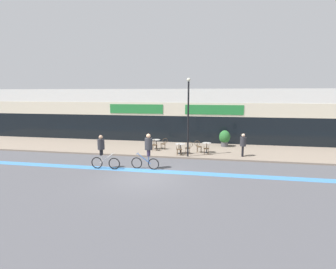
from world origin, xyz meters
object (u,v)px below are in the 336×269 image
planter_pot (225,138)px  pedestrian_near_end (243,143)px  cafe_chair_2_side (198,146)px  lamp_post (188,112)px  bistro_table_0 (156,142)px  cafe_chair_0_near (154,144)px  cafe_chair_0_side (164,143)px  cyclist_0 (148,149)px  cyclist_1 (102,150)px  bistro_table_2 (207,146)px  cafe_chair_1_near (179,148)px  cafe_chair_2_near (206,148)px  bistro_table_1 (180,147)px  cafe_chair_1_side (189,147)px

planter_pot → pedestrian_near_end: (1.17, -3.32, 0.23)m
cafe_chair_2_side → lamp_post: size_ratio=0.16×
bistro_table_0 → lamp_post: size_ratio=0.14×
cafe_chair_0_near → cafe_chair_0_side: 0.89m
cafe_chair_0_side → cyclist_0: cyclist_0 is taller
cafe_chair_2_side → cyclist_1: 7.43m
bistro_table_2 → cafe_chair_0_near: size_ratio=0.84×
bistro_table_0 → cafe_chair_1_near: 2.83m
cafe_chair_1_near → lamp_post: bearing=-103.9°
lamp_post → pedestrian_near_end: lamp_post is taller
cafe_chair_2_near → bistro_table_0: bearing=69.4°
cafe_chair_1_near → cyclist_1: cyclist_1 is taller
cyclist_0 → pedestrian_near_end: bearing=-143.6°
cafe_chair_2_near → planter_pot: 3.55m
bistro_table_1 → cafe_chair_1_near: (0.00, -0.63, -0.01)m
planter_pot → cyclist_1: (-7.45, -7.67, 0.30)m
pedestrian_near_end → bistro_table_2: bearing=-7.1°
bistro_table_0 → cafe_chair_2_near: 4.22m
cafe_chair_1_side → lamp_post: size_ratio=0.16×
bistro_table_1 → cyclist_0: 4.26m
cafe_chair_0_side → cafe_chair_2_side: same height
cafe_chair_0_near → cafe_chair_1_near: same height
bistro_table_0 → lamp_post: lamp_post is taller
cafe_chair_0_near → cafe_chair_2_near: same height
bistro_table_0 → pedestrian_near_end: 6.73m
bistro_table_1 → cyclist_1: 6.06m
cyclist_0 → cafe_chair_1_near: bearing=-110.4°
bistro_table_0 → cyclist_1: cyclist_1 is taller
bistro_table_1 → cyclist_0: cyclist_0 is taller
bistro_table_0 → pedestrian_near_end: bearing=-11.1°
cafe_chair_1_side → pedestrian_near_end: size_ratio=0.55×
cafe_chair_1_near → cafe_chair_2_side: 1.81m
cafe_chair_1_side → lamp_post: 2.74m
bistro_table_0 → cyclist_0: bearing=-82.5°
pedestrian_near_end → lamp_post: bearing=18.6°
cafe_chair_1_side → lamp_post: bearing=84.7°
bistro_table_1 → cafe_chair_1_side: size_ratio=0.83×
cafe_chair_1_near → lamp_post: (0.64, -0.14, 2.63)m
cafe_chair_0_side → cafe_chair_2_side: size_ratio=1.00×
bistro_table_2 → cafe_chair_2_near: bearing=-89.6°
cafe_chair_0_side → lamp_post: 3.94m
bistro_table_1 → cafe_chair_2_side: (1.29, 0.65, -0.01)m
cafe_chair_1_near → cyclist_0: cyclist_0 is taller
bistro_table_1 → cafe_chair_0_near: size_ratio=0.83×
cyclist_0 → pedestrian_near_end: (5.91, 3.92, -0.19)m
cafe_chair_0_near → cafe_chair_2_side: 3.41m
cafe_chair_0_near → pedestrian_near_end: 6.64m
cafe_chair_1_side → cyclist_1: cyclist_1 is taller
cafe_chair_0_side → planter_pot: planter_pot is taller
pedestrian_near_end → bistro_table_1: bearing=7.3°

